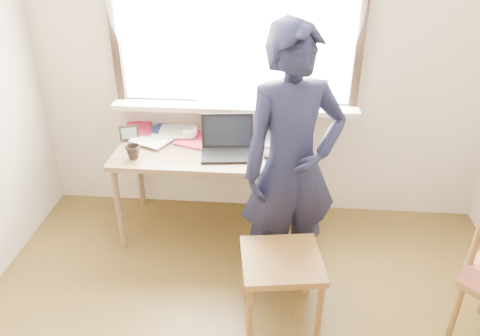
# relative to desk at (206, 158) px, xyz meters

# --- Properties ---
(room_shell) EXTENTS (3.52, 4.02, 2.61)m
(room_shell) POSITION_rel_desk_xyz_m (0.37, -1.43, 1.01)
(room_shell) COLOR beige
(room_shell) RESTS_ON ground
(desk) EXTENTS (1.31, 0.65, 0.70)m
(desk) POSITION_rel_desk_xyz_m (0.00, 0.00, 0.00)
(desk) COLOR brown
(desk) RESTS_ON ground
(laptop) EXTENTS (0.41, 0.35, 0.26)m
(laptop) POSITION_rel_desk_xyz_m (0.17, -0.03, 0.13)
(laptop) COLOR black
(laptop) RESTS_ON desk
(mug_white) EXTENTS (0.16, 0.16, 0.09)m
(mug_white) POSITION_rel_desk_xyz_m (-0.14, 0.17, 0.12)
(mug_white) COLOR white
(mug_white) RESTS_ON desk
(mug_dark) EXTENTS (0.15, 0.15, 0.10)m
(mug_dark) POSITION_rel_desk_xyz_m (-0.48, -0.18, 0.12)
(mug_dark) COLOR black
(mug_dark) RESTS_ON desk
(mouse) EXTENTS (0.08, 0.06, 0.03)m
(mouse) POSITION_rel_desk_xyz_m (0.47, -0.10, 0.09)
(mouse) COLOR black
(mouse) RESTS_ON desk
(desk_clutter) EXTENTS (0.89, 0.54, 0.04)m
(desk_clutter) POSITION_rel_desk_xyz_m (-0.39, 0.16, 0.09)
(desk_clutter) COLOR navy
(desk_clutter) RESTS_ON desk
(book_a) EXTENTS (0.23, 0.27, 0.02)m
(book_a) POSITION_rel_desk_xyz_m (-0.41, 0.22, 0.08)
(book_a) COLOR white
(book_a) RESTS_ON desk
(book_b) EXTENTS (0.25, 0.31, 0.02)m
(book_b) POSITION_rel_desk_xyz_m (0.32, 0.22, 0.08)
(book_b) COLOR white
(book_b) RESTS_ON desk
(picture_frame) EXTENTS (0.14, 0.06, 0.11)m
(picture_frame) POSITION_rel_desk_xyz_m (-0.59, 0.10, 0.13)
(picture_frame) COLOR black
(picture_frame) RESTS_ON desk
(work_chair) EXTENTS (0.52, 0.50, 0.47)m
(work_chair) POSITION_rel_desk_xyz_m (0.57, -0.89, -0.23)
(work_chair) COLOR brown
(work_chair) RESTS_ON ground
(person) EXTENTS (0.74, 0.61, 1.75)m
(person) POSITION_rel_desk_xyz_m (0.61, -0.52, 0.25)
(person) COLOR black
(person) RESTS_ON ground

